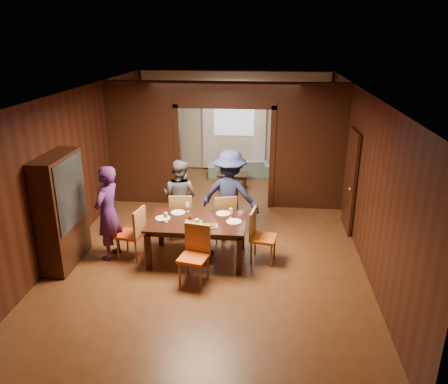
# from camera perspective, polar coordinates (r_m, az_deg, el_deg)

# --- Properties ---
(floor) EXTENTS (9.00, 9.00, 0.00)m
(floor) POSITION_cam_1_polar(r_m,az_deg,el_deg) (9.10, -0.93, -5.30)
(floor) COLOR #543217
(floor) RESTS_ON ground
(ceiling) EXTENTS (5.50, 9.00, 0.02)m
(ceiling) POSITION_cam_1_polar(r_m,az_deg,el_deg) (8.28, -1.04, 13.13)
(ceiling) COLOR silver
(ceiling) RESTS_ON room_walls
(room_walls) EXTENTS (5.52, 9.01, 2.90)m
(room_walls) POSITION_cam_1_polar(r_m,az_deg,el_deg) (10.37, 0.24, 6.75)
(room_walls) COLOR black
(room_walls) RESTS_ON floor
(person_purple) EXTENTS (0.54, 0.71, 1.74)m
(person_purple) POSITION_cam_1_polar(r_m,az_deg,el_deg) (8.08, -14.93, -2.67)
(person_purple) COLOR #3F1C52
(person_purple) RESTS_ON floor
(person_grey) EXTENTS (0.91, 0.80, 1.56)m
(person_grey) POSITION_cam_1_polar(r_m,az_deg,el_deg) (8.86, -5.77, -0.66)
(person_grey) COLOR #4C4D53
(person_grey) RESTS_ON floor
(person_navy) EXTENTS (1.28, 0.91, 1.80)m
(person_navy) POSITION_cam_1_polar(r_m,az_deg,el_deg) (8.59, 0.80, -0.38)
(person_navy) COLOR #1C2148
(person_navy) RESTS_ON floor
(sofa) EXTENTS (1.84, 0.94, 0.51)m
(sofa) POSITION_cam_1_polar(r_m,az_deg,el_deg) (12.58, 1.92, 3.27)
(sofa) COLOR #7CA2A2
(sofa) RESTS_ON floor
(serving_bowl) EXTENTS (0.34, 0.34, 0.08)m
(serving_bowl) POSITION_cam_1_polar(r_m,az_deg,el_deg) (7.80, -2.60, -3.37)
(serving_bowl) COLOR black
(serving_bowl) RESTS_ON dining_table
(dining_table) EXTENTS (1.74, 1.08, 0.76)m
(dining_table) POSITION_cam_1_polar(r_m,az_deg,el_deg) (7.96, -3.49, -6.25)
(dining_table) COLOR black
(dining_table) RESTS_ON floor
(coffee_table) EXTENTS (0.80, 0.50, 0.40)m
(coffee_table) POSITION_cam_1_polar(r_m,az_deg,el_deg) (11.59, 1.12, 1.49)
(coffee_table) COLOR black
(coffee_table) RESTS_ON floor
(chair_left) EXTENTS (0.51, 0.51, 0.97)m
(chair_left) POSITION_cam_1_polar(r_m,az_deg,el_deg) (8.14, -12.12, -5.23)
(chair_left) COLOR red
(chair_left) RESTS_ON floor
(chair_right) EXTENTS (0.51, 0.51, 0.97)m
(chair_right) POSITION_cam_1_polar(r_m,az_deg,el_deg) (7.86, 5.18, -5.80)
(chair_right) COLOR #C25C12
(chair_right) RESTS_ON floor
(chair_far_l) EXTENTS (0.49, 0.49, 0.97)m
(chair_far_l) POSITION_cam_1_polar(r_m,az_deg,el_deg) (8.74, -5.52, -3.03)
(chair_far_l) COLOR orange
(chair_far_l) RESTS_ON floor
(chair_far_r) EXTENTS (0.54, 0.54, 0.97)m
(chair_far_r) POSITION_cam_1_polar(r_m,az_deg,el_deg) (8.64, -0.02, -3.21)
(chair_far_r) COLOR red
(chair_far_r) RESTS_ON floor
(chair_near) EXTENTS (0.52, 0.52, 0.97)m
(chair_near) POSITION_cam_1_polar(r_m,az_deg,el_deg) (7.20, -4.01, -8.33)
(chair_near) COLOR #ED5516
(chair_near) RESTS_ON floor
(hutch) EXTENTS (0.40, 1.20, 2.00)m
(hutch) POSITION_cam_1_polar(r_m,az_deg,el_deg) (8.07, -20.43, -2.35)
(hutch) COLOR black
(hutch) RESTS_ON floor
(door_right) EXTENTS (0.06, 0.90, 2.10)m
(door_right) POSITION_cam_1_polar(r_m,az_deg,el_deg) (9.28, 16.20, 1.37)
(door_right) COLOR black
(door_right) RESTS_ON floor
(window_far) EXTENTS (1.20, 0.03, 1.30)m
(window_far) POSITION_cam_1_polar(r_m,az_deg,el_deg) (12.83, 1.36, 10.24)
(window_far) COLOR silver
(window_far) RESTS_ON back_wall
(curtain_left) EXTENTS (0.35, 0.06, 2.40)m
(curtain_left) POSITION_cam_1_polar(r_m,az_deg,el_deg) (12.95, -2.02, 8.30)
(curtain_left) COLOR white
(curtain_left) RESTS_ON back_wall
(curtain_right) EXTENTS (0.35, 0.06, 2.40)m
(curtain_right) POSITION_cam_1_polar(r_m,az_deg,el_deg) (12.84, 4.70, 8.14)
(curtain_right) COLOR white
(curtain_right) RESTS_ON back_wall
(plate_left) EXTENTS (0.27, 0.27, 0.01)m
(plate_left) POSITION_cam_1_polar(r_m,az_deg,el_deg) (7.94, -8.00, -3.40)
(plate_left) COLOR silver
(plate_left) RESTS_ON dining_table
(plate_far_l) EXTENTS (0.27, 0.27, 0.01)m
(plate_far_l) POSITION_cam_1_polar(r_m,az_deg,el_deg) (8.15, -6.02, -2.67)
(plate_far_l) COLOR silver
(plate_far_l) RESTS_ON dining_table
(plate_far_r) EXTENTS (0.27, 0.27, 0.01)m
(plate_far_r) POSITION_cam_1_polar(r_m,az_deg,el_deg) (8.06, -0.10, -2.82)
(plate_far_r) COLOR white
(plate_far_r) RESTS_ON dining_table
(plate_right) EXTENTS (0.27, 0.27, 0.01)m
(plate_right) POSITION_cam_1_polar(r_m,az_deg,el_deg) (7.73, 1.31, -3.88)
(plate_right) COLOR white
(plate_right) RESTS_ON dining_table
(plate_near) EXTENTS (0.27, 0.27, 0.01)m
(plate_near) POSITION_cam_1_polar(r_m,az_deg,el_deg) (7.47, -3.71, -4.82)
(plate_near) COLOR silver
(plate_near) RESTS_ON dining_table
(platter_a) EXTENTS (0.30, 0.20, 0.04)m
(platter_a) POSITION_cam_1_polar(r_m,az_deg,el_deg) (7.70, -4.04, -3.92)
(platter_a) COLOR slate
(platter_a) RESTS_ON dining_table
(platter_b) EXTENTS (0.30, 0.20, 0.04)m
(platter_b) POSITION_cam_1_polar(r_m,az_deg,el_deg) (7.56, -1.98, -4.38)
(platter_b) COLOR gray
(platter_b) RESTS_ON dining_table
(wineglass_left) EXTENTS (0.08, 0.08, 0.18)m
(wineglass_left) POSITION_cam_1_polar(r_m,az_deg,el_deg) (7.75, -7.61, -3.31)
(wineglass_left) COLOR white
(wineglass_left) RESTS_ON dining_table
(wineglass_far) EXTENTS (0.08, 0.08, 0.18)m
(wineglass_far) POSITION_cam_1_polar(r_m,az_deg,el_deg) (8.16, -4.76, -1.96)
(wineglass_far) COLOR silver
(wineglass_far) RESTS_ON dining_table
(wineglass_right) EXTENTS (0.08, 0.08, 0.18)m
(wineglass_right) POSITION_cam_1_polar(r_m,az_deg,el_deg) (7.87, 0.90, -2.77)
(wineglass_right) COLOR silver
(wineglass_right) RESTS_ON dining_table
(tumbler) EXTENTS (0.07, 0.07, 0.14)m
(tumbler) POSITION_cam_1_polar(r_m,az_deg,el_deg) (7.54, -3.56, -4.02)
(tumbler) COLOR silver
(tumbler) RESTS_ON dining_table
(condiment_jar) EXTENTS (0.08, 0.08, 0.11)m
(condiment_jar) POSITION_cam_1_polar(r_m,az_deg,el_deg) (7.77, -4.45, -3.41)
(condiment_jar) COLOR #4F2012
(condiment_jar) RESTS_ON dining_table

